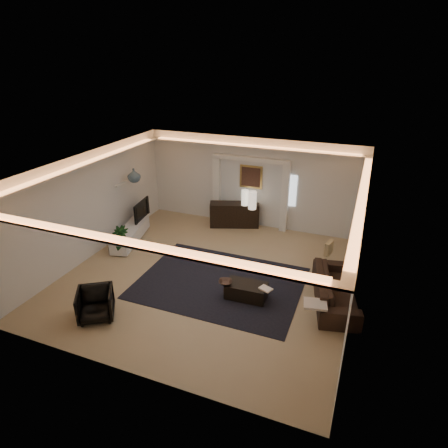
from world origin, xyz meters
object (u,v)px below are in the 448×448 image
(console, at_px, (234,215))
(sofa, at_px, (335,289))
(coffee_table, at_px, (246,291))
(armchair, at_px, (96,304))

(console, relative_size, sofa, 0.71)
(console, xyz_separation_m, sofa, (3.59, -3.09, -0.07))
(console, xyz_separation_m, coffee_table, (1.65, -3.73, -0.20))
(console, relative_size, coffee_table, 1.69)
(console, xyz_separation_m, armchair, (-1.15, -5.58, -0.06))
(coffee_table, bearing_deg, sofa, 15.52)
(sofa, relative_size, coffee_table, 2.37)
(armchair, bearing_deg, console, 45.27)
(armchair, bearing_deg, coffee_table, 0.45)
(console, distance_m, sofa, 4.74)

